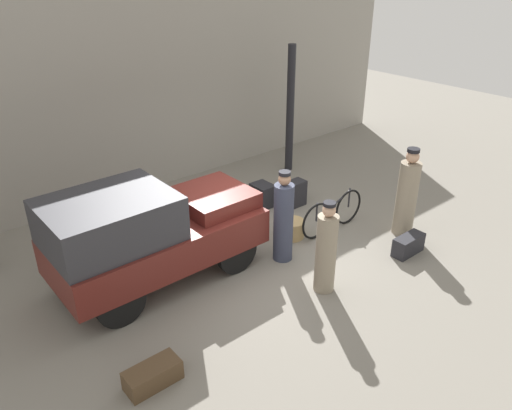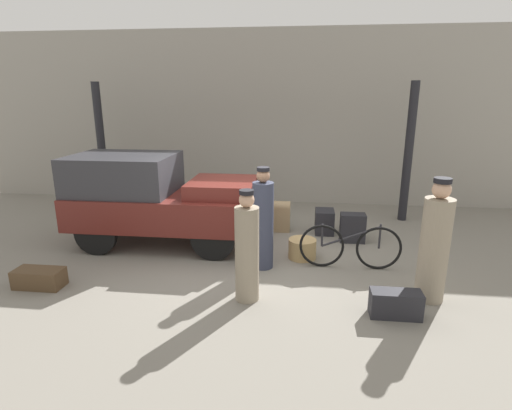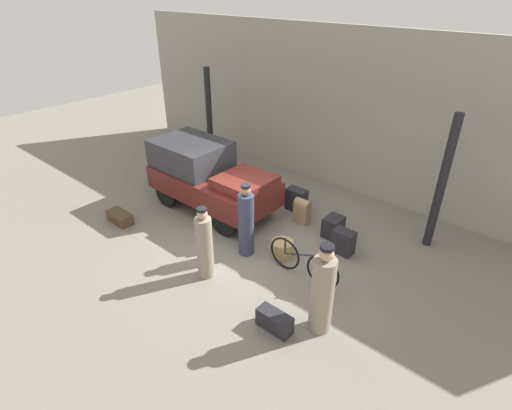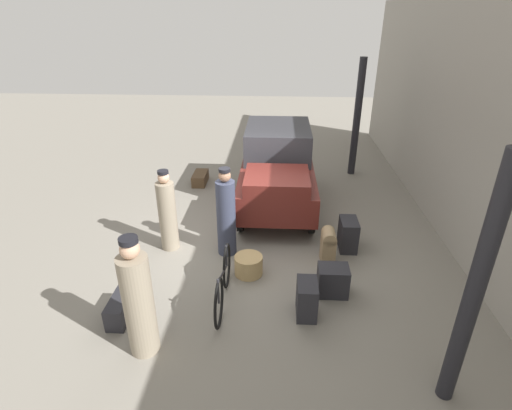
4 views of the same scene
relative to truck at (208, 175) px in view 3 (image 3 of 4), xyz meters
The scene contains 16 objects.
ground_plane 2.14m from the truck, 17.72° to the right, with size 30.00×30.00×0.00m, color gray.
station_building_facade 4.14m from the truck, 62.51° to the left, with size 16.00×0.15×4.50m.
canopy_pillar_left 3.07m from the truck, 135.13° to the left, with size 0.20×0.20×3.17m.
canopy_pillar_right 5.67m from the truck, 22.13° to the left, with size 0.20×0.20×3.17m.
truck is the anchor object (origin of this frame).
bicycle 3.81m from the truck, 12.40° to the right, with size 1.71×0.04×0.81m.
wicker_basket 3.01m from the truck, ahead, with size 0.50×0.50×0.36m.
conductor_in_dark_uniform 5.03m from the truck, 20.60° to the right, with size 0.40×0.40×1.80m.
porter_lifting_near_truck 2.95m from the truck, 44.81° to the right, with size 0.34×0.34×1.63m.
porter_carrying_trunk 2.39m from the truck, 22.91° to the right, with size 0.36×0.36×1.74m.
trunk_barrel_dark 2.67m from the truck, 22.05° to the left, with size 0.39×0.25×0.67m.
trunk_umber_medium 4.79m from the truck, 29.37° to the right, with size 0.67×0.28×0.37m.
trunk_large_brown 2.47m from the truck, 36.47° to the left, with size 0.54×0.33×0.62m.
suitcase_small_leather 3.96m from the truck, ahead, with size 0.49×0.31×0.58m.
suitcase_tan_flat 2.51m from the truck, 119.11° to the right, with size 0.74×0.35×0.29m.
trunk_wicker_pale 3.54m from the truck, 16.09° to the left, with size 0.39×0.50×0.51m.
Camera 3 is at (5.42, -5.86, 5.48)m, focal length 28.00 mm.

